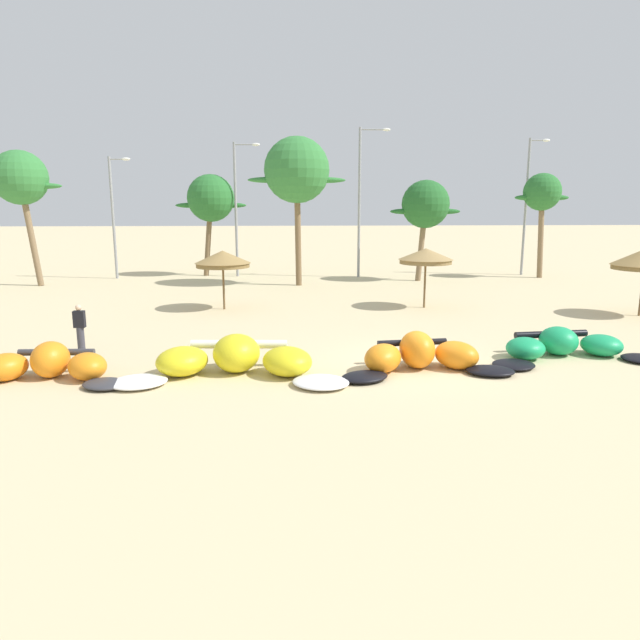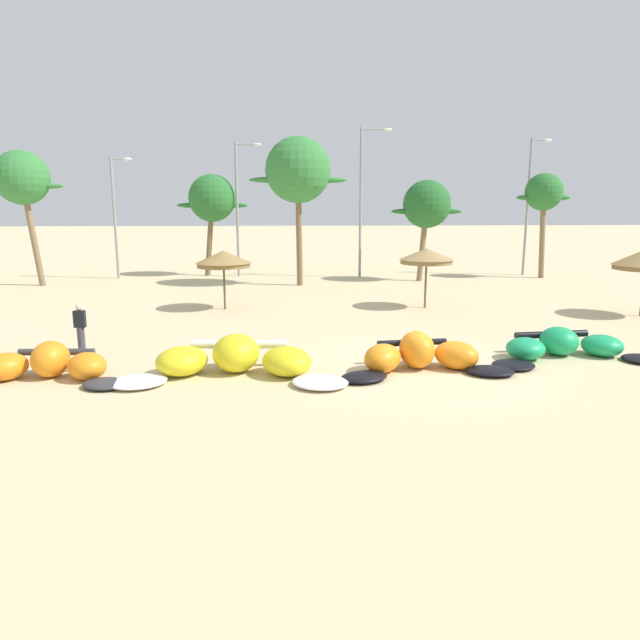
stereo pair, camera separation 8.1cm
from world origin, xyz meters
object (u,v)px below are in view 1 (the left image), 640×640
at_px(lamppost_west, 114,211).
at_px(lamppost_east, 528,200).
at_px(palm_left, 211,199).
at_px(lamppost_east_center, 362,195).
at_px(person_by_umbrellas, 80,328).
at_px(palm_center_right, 542,194).
at_px(kite_far_left, 47,366).
at_px(kite_left_of_center, 420,356).
at_px(palm_center_left, 425,205).
at_px(beach_umbrella_middle, 426,256).
at_px(kite_center, 564,346).
at_px(palm_left_of_gap, 297,171).
at_px(beach_umbrella_near_van, 223,259).
at_px(kite_left, 235,361).
at_px(palm_leftmost, 20,179).
at_px(lamppost_west_center, 238,203).

bearing_deg(lamppost_west, lamppost_east, 0.51).
xyz_separation_m(palm_left, lamppost_east_center, (10.31, -1.56, 0.26)).
distance_m(palm_left, lamppost_west, 6.40).
bearing_deg(person_by_umbrellas, palm_center_right, 38.03).
xyz_separation_m(kite_far_left, palm_left, (1.79, 24.79, 4.91)).
height_order(kite_left_of_center, lamppost_east_center, lamppost_east_center).
xyz_separation_m(kite_far_left, palm_center_left, (15.92, 20.98, 4.49)).
xyz_separation_m(beach_umbrella_middle, lamppost_east_center, (-1.38, 12.37, 3.07)).
height_order(kite_center, palm_left_of_gap, palm_left_of_gap).
distance_m(kite_left_of_center, lamppost_west, 28.06).
xyz_separation_m(kite_far_left, lamppost_east, (23.87, 23.79, 4.82)).
relative_size(beach_umbrella_near_van, palm_center_left, 0.43).
bearing_deg(lamppost_west, kite_left, -67.54).
relative_size(person_by_umbrellas, lamppost_west, 0.20).
relative_size(kite_left, person_by_umbrellas, 4.27).
xyz_separation_m(person_by_umbrellas, lamppost_east_center, (12.20, 20.10, 4.74)).
distance_m(kite_far_left, beach_umbrella_near_van, 11.89).
xyz_separation_m(kite_left, palm_leftmost, (-14.12, 20.05, 5.97)).
bearing_deg(kite_far_left, palm_leftmost, 113.75).
relative_size(beach_umbrella_near_van, lamppost_east, 0.30).
relative_size(palm_center_left, lamppost_east, 0.69).
bearing_deg(lamppost_east, person_by_umbrellas, -139.25).
distance_m(palm_center_right, lamppost_west, 28.59).
relative_size(palm_leftmost, lamppost_east, 0.86).
relative_size(kite_left, lamppost_west, 0.86).
distance_m(person_by_umbrellas, palm_center_right, 31.08).
xyz_separation_m(palm_center_left, lamppost_east_center, (-3.82, 2.24, 0.68)).
distance_m(palm_center_left, lamppost_east, 8.44).
height_order(beach_umbrella_near_van, palm_center_right, palm_center_right).
xyz_separation_m(lamppost_west, lamppost_east_center, (16.54, -0.31, 1.07)).
height_order(palm_left_of_gap, lamppost_west_center, lamppost_west_center).
bearing_deg(kite_center, palm_leftmost, 142.72).
xyz_separation_m(kite_far_left, person_by_umbrellas, (-0.10, 3.13, 0.42)).
xyz_separation_m(person_by_umbrellas, lamppost_west_center, (3.79, 21.11, 4.25)).
bearing_deg(beach_umbrella_middle, lamppost_east, 51.21).
bearing_deg(lamppost_east_center, kite_center, -80.55).
bearing_deg(lamppost_west, lamppost_east_center, -1.07).
height_order(kite_left, lamppost_west_center, lamppost_west_center).
distance_m(kite_left, lamppost_east, 30.50).
height_order(kite_center, lamppost_east, lamppost_east).
distance_m(beach_umbrella_middle, person_by_umbrellas, 15.72).
bearing_deg(kite_left_of_center, palm_left_of_gap, 99.28).
bearing_deg(palm_left, lamppost_west, -168.61).
bearing_deg(palm_leftmost, palm_left, 23.43).
bearing_deg(beach_umbrella_near_van, kite_far_left, -109.31).
height_order(kite_center, palm_center_right, palm_center_right).
distance_m(palm_left_of_gap, lamppost_east, 16.96).
height_order(kite_left, kite_left_of_center, same).
bearing_deg(kite_left, palm_center_right, 49.32).
xyz_separation_m(kite_left_of_center, lamppost_east_center, (1.39, 22.96, 5.13)).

